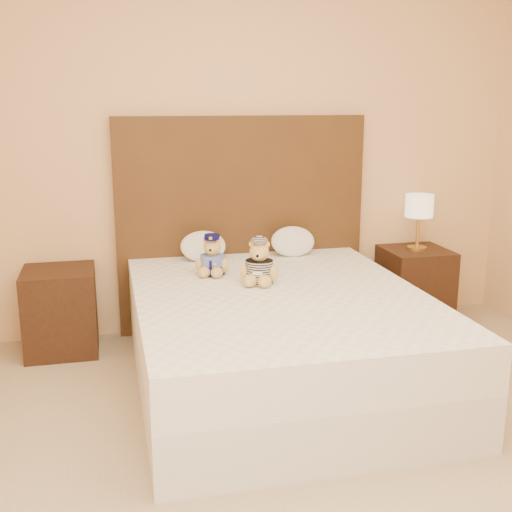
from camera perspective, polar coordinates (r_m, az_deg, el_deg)
The scene contains 11 objects.
ground at distance 2.83m, azimuth 8.93°, elevation -21.10°, with size 4.00×4.50×0.00m, color #C2AC8B.
room_walls at distance 2.76m, azimuth 6.65°, elevation 17.81°, with size 4.04×4.52×2.72m.
bed at distance 3.71m, azimuth 2.08°, elevation -7.32°, with size 1.60×2.00×0.55m.
headboard at distance 4.52m, azimuth -1.25°, elevation 2.83°, with size 1.75×0.08×1.50m, color #472D15.
nightstand_left at distance 4.36m, azimuth -16.97°, elevation -4.68°, with size 0.45×0.45×0.55m, color #331B10.
nightstand_right at distance 4.86m, azimuth 13.91°, elevation -2.58°, with size 0.45×0.45×0.55m, color #331B10.
lamp at distance 4.73m, azimuth 14.30°, elevation 4.10°, with size 0.20×0.20×0.40m.
teddy_police at distance 3.95m, azimuth -3.90°, elevation 0.10°, with size 0.22×0.21×0.25m, color tan, non-canonical shape.
teddy_prisoner at distance 3.75m, azimuth 0.29°, elevation -0.53°, with size 0.24×0.23×0.26m, color tan, non-canonical shape.
pillow_left at distance 4.32m, azimuth -4.73°, elevation 1.00°, with size 0.31×0.20×0.22m, color white.
pillow_right at distance 4.45m, azimuth 3.29°, elevation 1.43°, with size 0.31×0.20×0.22m, color white.
Camera 1 is at (-0.92, -2.13, 1.61)m, focal length 45.00 mm.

